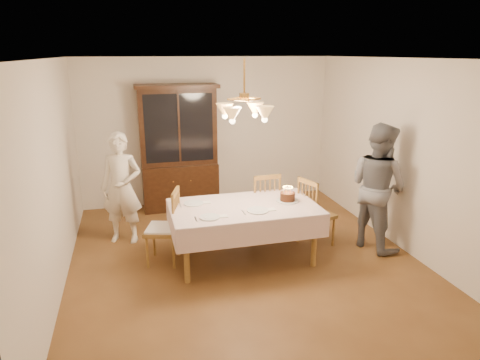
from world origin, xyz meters
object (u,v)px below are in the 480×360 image
object	(u,v)px
dining_table	(244,211)
birthday_cake	(288,197)
chair_far_side	(263,208)
elderly_woman	(122,188)
china_hutch	(179,150)

from	to	relation	value
dining_table	birthday_cake	xyz separation A→B (m)	(0.61, 0.02, 0.13)
chair_far_side	elderly_woman	bearing A→B (deg)	170.19
china_hutch	birthday_cake	distance (m)	2.53
dining_table	chair_far_side	xyz separation A→B (m)	(0.47, 0.67, -0.24)
china_hutch	birthday_cake	world-z (taller)	china_hutch
china_hutch	elderly_woman	xyz separation A→B (m)	(-0.98, -1.24, -0.23)
china_hutch	elderly_woman	distance (m)	1.59
china_hutch	chair_far_side	size ratio (longest dim) A/B	2.16
dining_table	elderly_woman	world-z (taller)	elderly_woman
chair_far_side	elderly_woman	world-z (taller)	elderly_woman
birthday_cake	china_hutch	bearing A→B (deg)	117.62
chair_far_side	birthday_cake	size ratio (longest dim) A/B	3.33
birthday_cake	elderly_woman	bearing A→B (deg)	155.17
elderly_woman	chair_far_side	bearing A→B (deg)	8.51
elderly_woman	birthday_cake	distance (m)	2.36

